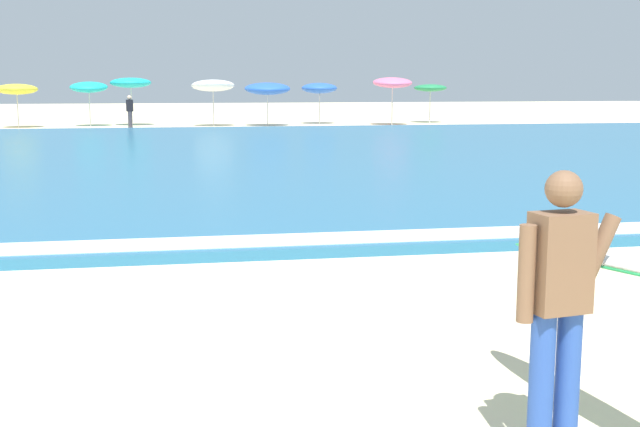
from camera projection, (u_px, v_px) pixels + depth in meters
The scene contains 12 objects.
sea at pixel (141, 157), 23.46m from camera, with size 120.00×28.00×0.14m, color teal.
surf_foam at pixel (101, 246), 10.43m from camera, with size 120.00×0.81×0.01m, color white.
surfer_with_board at pixel (594, 284), 4.91m from camera, with size 1.13×2.54×1.73m.
beach_umbrella_1 at pixel (17, 89), 38.86m from camera, with size 1.96×1.97×2.12m.
beach_umbrella_2 at pixel (89, 87), 40.16m from camera, with size 1.84×1.88×2.28m.
beach_umbrella_3 at pixel (131, 83), 40.81m from camera, with size 2.05×2.05×2.41m.
beach_umbrella_4 at pixel (213, 86), 40.18m from camera, with size 2.13×2.17×2.38m.
beach_umbrella_5 at pixel (267, 89), 40.50m from camera, with size 2.28×2.31×2.21m.
beach_umbrella_6 at pixel (319, 88), 42.45m from camera, with size 1.86×1.87×2.15m.
beach_umbrella_7 at pixel (392, 83), 41.23m from camera, with size 2.01×2.05×2.48m.
beach_umbrella_8 at pixel (430, 88), 43.61m from camera, with size 1.76×1.76×2.06m.
beachgoer_near_row_left at pixel (130, 111), 37.64m from camera, with size 0.32×0.20×1.58m.
Camera 1 is at (0.98, -4.04, 2.24)m, focal length 45.59 mm.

